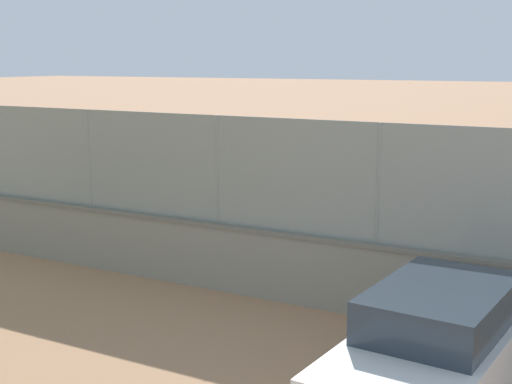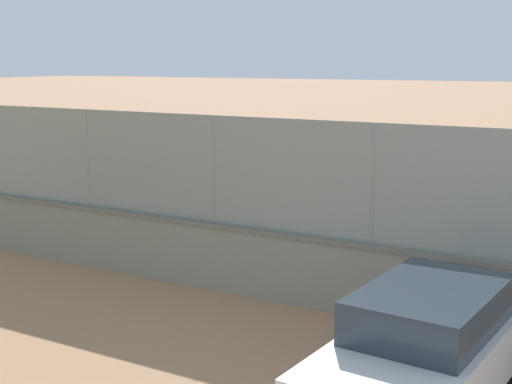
{
  "view_description": "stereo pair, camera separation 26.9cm",
  "coord_description": "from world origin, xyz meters",
  "px_view_note": "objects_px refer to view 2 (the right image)",
  "views": [
    {
      "loc": [
        -8.64,
        21.14,
        4.41
      ],
      "look_at": [
        -0.57,
        5.24,
        1.05
      ],
      "focal_mm": 49.44,
      "sensor_mm": 36.0,
      "label": 1
    },
    {
      "loc": [
        -8.88,
        21.01,
        4.41
      ],
      "look_at": [
        -0.57,
        5.24,
        1.05
      ],
      "focal_mm": 49.44,
      "sensor_mm": 36.0,
      "label": 2
    }
  ],
  "objects_px": {
    "player_foreground_swinging": "(251,177)",
    "courtside_bench": "(0,209)",
    "sports_ball": "(233,214)",
    "player_at_service_line": "(416,186)",
    "parked_car_white": "(424,350)"
  },
  "relations": [
    {
      "from": "player_foreground_swinging",
      "to": "parked_car_white",
      "type": "xyz_separation_m",
      "value": [
        -8.07,
        10.49,
        -0.03
      ]
    },
    {
      "from": "player_at_service_line",
      "to": "sports_ball",
      "type": "xyz_separation_m",
      "value": [
        4.73,
        1.93,
        -0.9
      ]
    },
    {
      "from": "player_foreground_swinging",
      "to": "sports_ball",
      "type": "bearing_deg",
      "value": 101.12
    },
    {
      "from": "parked_car_white",
      "to": "sports_ball",
      "type": "bearing_deg",
      "value": -48.59
    },
    {
      "from": "sports_ball",
      "to": "parked_car_white",
      "type": "xyz_separation_m",
      "value": [
        -7.74,
        8.77,
        0.76
      ]
    },
    {
      "from": "courtside_bench",
      "to": "parked_car_white",
      "type": "xyz_separation_m",
      "value": [
        -12.71,
        4.84,
        0.37
      ]
    },
    {
      "from": "courtside_bench",
      "to": "player_at_service_line",
      "type": "bearing_deg",
      "value": -148.87
    },
    {
      "from": "player_foreground_swinging",
      "to": "player_at_service_line",
      "type": "distance_m",
      "value": 5.07
    },
    {
      "from": "sports_ball",
      "to": "courtside_bench",
      "type": "bearing_deg",
      "value": 38.31
    },
    {
      "from": "courtside_bench",
      "to": "parked_car_white",
      "type": "height_order",
      "value": "parked_car_white"
    },
    {
      "from": "player_at_service_line",
      "to": "parked_car_white",
      "type": "xyz_separation_m",
      "value": [
        -3.01,
        10.7,
        -0.14
      ]
    },
    {
      "from": "player_foreground_swinging",
      "to": "courtside_bench",
      "type": "height_order",
      "value": "player_foreground_swinging"
    },
    {
      "from": "player_foreground_swinging",
      "to": "courtside_bench",
      "type": "distance_m",
      "value": 7.32
    },
    {
      "from": "player_at_service_line",
      "to": "player_foreground_swinging",
      "type": "bearing_deg",
      "value": 2.36
    },
    {
      "from": "player_at_service_line",
      "to": "parked_car_white",
      "type": "bearing_deg",
      "value": 105.71
    }
  ]
}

